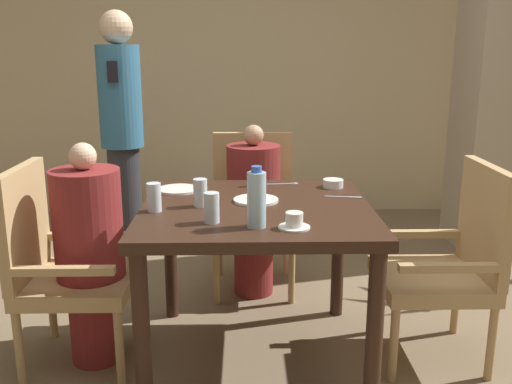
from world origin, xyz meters
name	(u,v)px	position (x,y,z in m)	size (l,w,h in m)	color
ground_plane	(256,356)	(0.00, 0.00, 0.00)	(16.00, 16.00, 0.00)	#7A664C
wall_back	(250,58)	(0.00, 2.65, 1.40)	(8.00, 0.06, 2.80)	#C6B289
pillar_stone	(504,67)	(1.84, 1.65, 1.35)	(0.55, 0.55, 2.70)	tan
dining_table	(256,227)	(0.00, 0.00, 0.67)	(1.06, 1.04, 0.78)	#331E14
chair_left_side	(59,262)	(-0.93, 0.00, 0.51)	(0.51, 0.51, 0.96)	tan
diner_in_left_chair	(90,253)	(-0.78, 0.00, 0.55)	(0.32, 0.32, 1.08)	maroon
chair_far_side	(253,208)	(0.00, 0.92, 0.51)	(0.51, 0.51, 0.96)	tan
diner_in_far_chair	(254,209)	(0.00, 0.77, 0.54)	(0.32, 0.32, 1.05)	maroon
chair_right_side	(451,259)	(0.93, 0.00, 0.51)	(0.51, 0.51, 0.96)	tan
standing_host	(122,130)	(-0.91, 1.42, 0.93)	(0.29, 0.33, 1.73)	#2D2D33
plate_main_left	(255,200)	(0.00, 0.07, 0.79)	(0.21, 0.21, 0.01)	white
plate_main_right	(178,189)	(-0.39, 0.29, 0.79)	(0.21, 0.21, 0.01)	white
teacup_with_saucer	(294,222)	(0.15, -0.35, 0.81)	(0.13, 0.13, 0.07)	white
bowl_small	(333,183)	(0.41, 0.34, 0.80)	(0.11, 0.11, 0.04)	white
water_bottle	(257,199)	(-0.01, -0.33, 0.90)	(0.08, 0.08, 0.25)	#A3C6DB
glass_tall_near	(200,193)	(-0.26, -0.01, 0.84)	(0.06, 0.06, 0.13)	silver
glass_tall_mid	(154,197)	(-0.46, -0.09, 0.84)	(0.06, 0.06, 0.13)	silver
glass_tall_far	(212,208)	(-0.19, -0.27, 0.84)	(0.06, 0.06, 0.13)	silver
salt_shaker	(253,180)	(-0.01, 0.37, 0.81)	(0.03, 0.03, 0.07)	white
pepper_shaker	(260,180)	(0.03, 0.37, 0.81)	(0.03, 0.03, 0.07)	#4C3D2D
fork_beside_plate	(286,184)	(0.17, 0.41, 0.78)	(0.17, 0.03, 0.00)	silver
knife_beside_plate	(345,197)	(0.44, 0.13, 0.78)	(0.18, 0.04, 0.00)	silver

